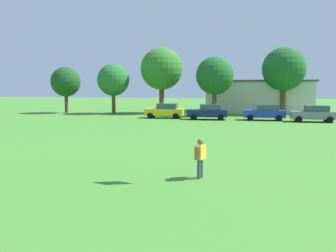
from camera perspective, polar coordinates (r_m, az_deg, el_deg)
ground_plane at (r=29.31m, az=3.91°, el=-0.88°), size 160.00×160.00×0.00m
adult_bystander at (r=14.49m, az=5.07°, el=-4.54°), size 0.45×0.72×1.59m
parked_car_yellow_0 at (r=41.45m, az=-0.44°, el=2.43°), size 4.30×2.02×1.68m
parked_car_navy_1 at (r=39.88m, az=6.37°, el=2.24°), size 4.30×2.02×1.68m
parked_car_blue_2 at (r=40.21m, az=14.96°, el=2.10°), size 4.30×2.02×1.68m
parked_car_gray_3 at (r=39.88m, az=21.87°, el=1.82°), size 4.30×2.02×1.68m
tree_far_left at (r=51.16m, az=-15.74°, el=6.67°), size 3.98×3.98×6.20m
tree_left at (r=48.76m, az=-8.58°, el=7.15°), size 4.21×4.21×6.56m
tree_center at (r=48.90m, az=-1.01°, el=8.92°), size 5.60×5.60×8.72m
tree_right at (r=45.45m, az=7.33°, el=7.80°), size 4.64×4.64×7.24m
tree_far_right at (r=48.83m, az=17.72°, el=8.48°), size 5.48×5.48×8.53m
house_left at (r=53.11m, az=13.87°, el=4.59°), size 14.46×9.05×4.45m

